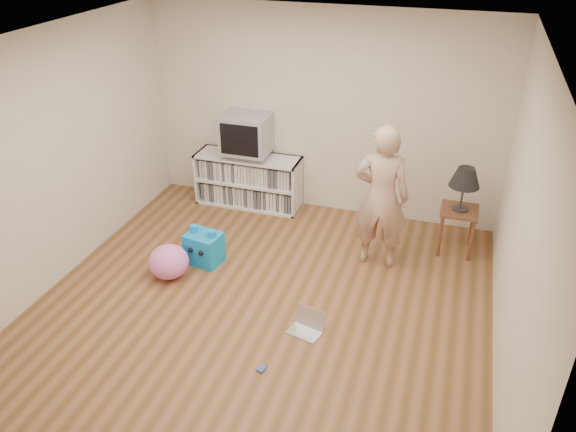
# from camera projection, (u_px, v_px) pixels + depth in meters

# --- Properties ---
(ground) EXTENTS (4.50, 4.50, 0.00)m
(ground) POSITION_uv_depth(u_px,v_px,m) (263.00, 304.00, 5.75)
(ground) COLOR brown
(ground) RESTS_ON ground
(walls) EXTENTS (4.52, 4.52, 2.60)m
(walls) POSITION_uv_depth(u_px,v_px,m) (260.00, 191.00, 5.11)
(walls) COLOR silver
(walls) RESTS_ON ground
(ceiling) EXTENTS (4.50, 4.50, 0.01)m
(ceiling) POSITION_uv_depth(u_px,v_px,m) (255.00, 45.00, 4.48)
(ceiling) COLOR white
(ceiling) RESTS_ON walls
(media_unit) EXTENTS (1.40, 0.45, 0.70)m
(media_unit) POSITION_uv_depth(u_px,v_px,m) (249.00, 180.00, 7.52)
(media_unit) COLOR white
(media_unit) RESTS_ON ground
(dvd_deck) EXTENTS (0.45, 0.35, 0.07)m
(dvd_deck) POSITION_uv_depth(u_px,v_px,m) (248.00, 154.00, 7.31)
(dvd_deck) COLOR gray
(dvd_deck) RESTS_ON media_unit
(crt_tv) EXTENTS (0.60, 0.53, 0.50)m
(crt_tv) POSITION_uv_depth(u_px,v_px,m) (247.00, 133.00, 7.17)
(crt_tv) COLOR #9D9DA2
(crt_tv) RESTS_ON dvd_deck
(side_table) EXTENTS (0.42, 0.42, 0.55)m
(side_table) POSITION_uv_depth(u_px,v_px,m) (458.00, 220.00, 6.44)
(side_table) COLOR brown
(side_table) RESTS_ON ground
(table_lamp) EXTENTS (0.34, 0.34, 0.52)m
(table_lamp) POSITION_uv_depth(u_px,v_px,m) (465.00, 178.00, 6.18)
(table_lamp) COLOR #333333
(table_lamp) RESTS_ON side_table
(person) EXTENTS (0.62, 0.42, 1.65)m
(person) POSITION_uv_depth(u_px,v_px,m) (381.00, 197.00, 6.03)
(person) COLOR tan
(person) RESTS_ON ground
(laptop) EXTENTS (0.35, 0.31, 0.21)m
(laptop) POSITION_uv_depth(u_px,v_px,m) (307.00, 325.00, 5.37)
(laptop) COLOR silver
(laptop) RESTS_ON ground
(playing_cards) EXTENTS (0.08, 0.10, 0.02)m
(playing_cards) POSITION_uv_depth(u_px,v_px,m) (261.00, 368.00, 4.94)
(playing_cards) COLOR #4057AD
(playing_cards) RESTS_ON ground
(plush_blue) EXTENTS (0.43, 0.38, 0.44)m
(plush_blue) POSITION_uv_depth(u_px,v_px,m) (204.00, 248.00, 6.34)
(plush_blue) COLOR #0B8EE2
(plush_blue) RESTS_ON ground
(plush_pink) EXTENTS (0.45, 0.45, 0.37)m
(plush_pink) POSITION_uv_depth(u_px,v_px,m) (169.00, 262.00, 6.09)
(plush_pink) COLOR #FF75CE
(plush_pink) RESTS_ON ground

